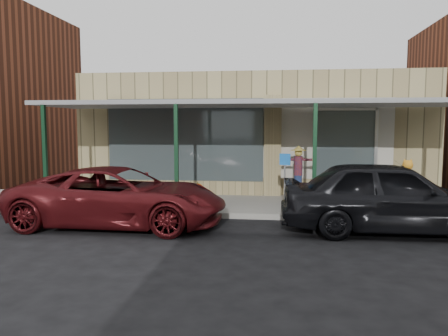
# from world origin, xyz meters

# --- Properties ---
(ground) EXTENTS (120.00, 120.00, 0.00)m
(ground) POSITION_xyz_m (0.00, 0.00, 0.00)
(ground) COLOR black
(ground) RESTS_ON ground
(sidewalk) EXTENTS (40.00, 3.20, 0.15)m
(sidewalk) POSITION_xyz_m (0.00, 3.60, 0.07)
(sidewalk) COLOR gray
(sidewalk) RESTS_ON ground
(storefront) EXTENTS (12.00, 6.25, 4.20)m
(storefront) POSITION_xyz_m (-0.00, 8.16, 2.09)
(storefront) COLOR #9D8E60
(storefront) RESTS_ON ground
(awning) EXTENTS (12.00, 3.00, 3.04)m
(awning) POSITION_xyz_m (0.00, 3.56, 3.01)
(awning) COLOR slate
(awning) RESTS_ON ground
(block_buildings_near) EXTENTS (61.00, 8.00, 8.00)m
(block_buildings_near) POSITION_xyz_m (2.01, 9.20, 3.77)
(block_buildings_near) COLOR brown
(block_buildings_near) RESTS_ON ground
(barrel_scarecrow) EXTENTS (0.98, 0.82, 1.66)m
(barrel_scarecrow) POSITION_xyz_m (1.50, 4.39, 0.71)
(barrel_scarecrow) COLOR #4E2E1F
(barrel_scarecrow) RESTS_ON sidewalk
(barrel_pumpkin) EXTENTS (0.59, 0.59, 0.66)m
(barrel_pumpkin) POSITION_xyz_m (-1.41, 3.10, 0.39)
(barrel_pumpkin) COLOR #4E2E1F
(barrel_pumpkin) RESTS_ON sidewalk
(handicap_sign) EXTENTS (0.30, 0.14, 1.51)m
(handicap_sign) POSITION_xyz_m (1.06, 2.85, 1.12)
(handicap_sign) COLOR gray
(handicap_sign) RESTS_ON sidewalk
(parked_sedan) EXTENTS (4.89, 1.99, 1.66)m
(parked_sedan) POSITION_xyz_m (3.41, 1.02, 0.83)
(parked_sedan) COLOR black
(parked_sedan) RESTS_ON ground
(car_maroon) EXTENTS (5.16, 2.40, 1.43)m
(car_maroon) POSITION_xyz_m (-2.92, 0.91, 0.71)
(car_maroon) COLOR #4F0F13
(car_maroon) RESTS_ON ground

